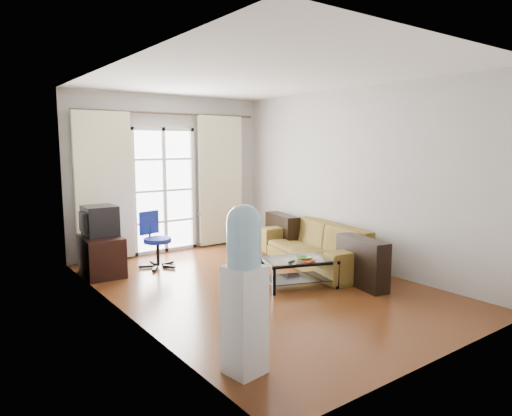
{
  "coord_description": "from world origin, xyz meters",
  "views": [
    {
      "loc": [
        -3.5,
        -4.69,
        1.86
      ],
      "look_at": [
        0.2,
        0.35,
        0.99
      ],
      "focal_mm": 32.0,
      "sensor_mm": 36.0,
      "label": 1
    }
  ],
  "objects_px": {
    "task_chair": "(157,251)",
    "water_cooler": "(244,286)",
    "tv_stand": "(102,256)",
    "sofa": "(316,245)",
    "crt_tv": "(99,221)",
    "coffee_table": "(299,269)"
  },
  "relations": [
    {
      "from": "sofa",
      "to": "coffee_table",
      "type": "height_order",
      "value": "sofa"
    },
    {
      "from": "task_chair",
      "to": "coffee_table",
      "type": "bearing_deg",
      "value": -76.32
    },
    {
      "from": "sofa",
      "to": "tv_stand",
      "type": "relative_size",
      "value": 3.08
    },
    {
      "from": "tv_stand",
      "to": "water_cooler",
      "type": "xyz_separation_m",
      "value": [
        0.03,
        -3.55,
        0.45
      ]
    },
    {
      "from": "crt_tv",
      "to": "sofa",
      "type": "bearing_deg",
      "value": -27.43
    },
    {
      "from": "crt_tv",
      "to": "task_chair",
      "type": "xyz_separation_m",
      "value": [
        0.81,
        -0.15,
        -0.53
      ]
    },
    {
      "from": "tv_stand",
      "to": "task_chair",
      "type": "relative_size",
      "value": 0.9
    },
    {
      "from": "task_chair",
      "to": "water_cooler",
      "type": "xyz_separation_m",
      "value": [
        -0.78,
        -3.47,
        0.48
      ]
    },
    {
      "from": "sofa",
      "to": "task_chair",
      "type": "relative_size",
      "value": 2.78
    },
    {
      "from": "coffee_table",
      "to": "tv_stand",
      "type": "xyz_separation_m",
      "value": [
        -1.92,
        2.09,
        0.04
      ]
    },
    {
      "from": "tv_stand",
      "to": "crt_tv",
      "type": "relative_size",
      "value": 1.58
    },
    {
      "from": "coffee_table",
      "to": "task_chair",
      "type": "height_order",
      "value": "task_chair"
    },
    {
      "from": "sofa",
      "to": "tv_stand",
      "type": "xyz_separation_m",
      "value": [
        -2.83,
        1.45,
        -0.04
      ]
    },
    {
      "from": "sofa",
      "to": "crt_tv",
      "type": "relative_size",
      "value": 4.88
    },
    {
      "from": "tv_stand",
      "to": "coffee_table",
      "type": "bearing_deg",
      "value": -43.67
    },
    {
      "from": "sofa",
      "to": "coffee_table",
      "type": "bearing_deg",
      "value": -43.41
    },
    {
      "from": "sofa",
      "to": "crt_tv",
      "type": "height_order",
      "value": "crt_tv"
    },
    {
      "from": "coffee_table",
      "to": "crt_tv",
      "type": "distance_m",
      "value": 2.93
    },
    {
      "from": "tv_stand",
      "to": "water_cooler",
      "type": "relative_size",
      "value": 0.55
    },
    {
      "from": "water_cooler",
      "to": "sofa",
      "type": "bearing_deg",
      "value": 28.51
    },
    {
      "from": "coffee_table",
      "to": "crt_tv",
      "type": "relative_size",
      "value": 2.17
    },
    {
      "from": "task_chair",
      "to": "water_cooler",
      "type": "relative_size",
      "value": 0.61
    }
  ]
}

